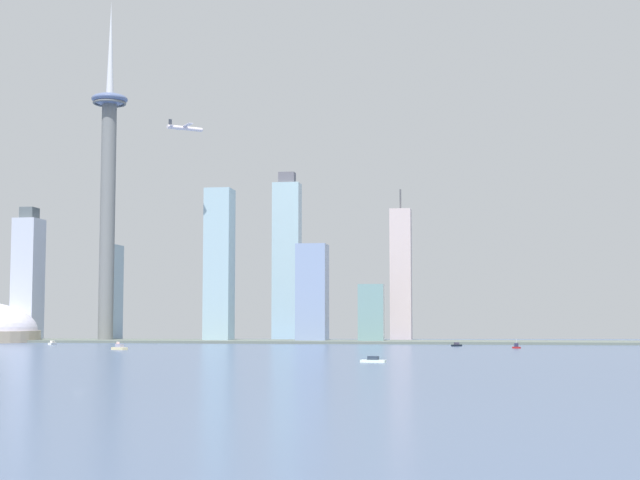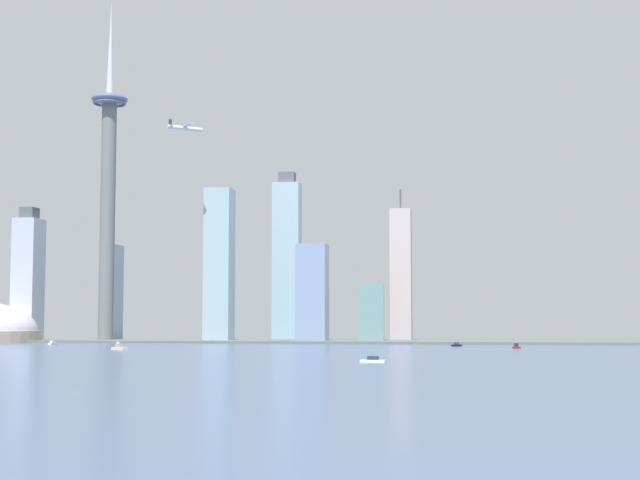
% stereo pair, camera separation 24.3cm
% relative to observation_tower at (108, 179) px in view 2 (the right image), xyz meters
% --- Properties ---
extents(ground_plane, '(6000.00, 6000.00, 0.00)m').
position_rel_observation_tower_xyz_m(ground_plane, '(209.02, -555.38, -151.64)').
color(ground_plane, '#4A5E82').
extents(waterfront_pier, '(812.60, 73.16, 2.18)m').
position_rel_observation_tower_xyz_m(waterfront_pier, '(209.02, -1.17, -150.55)').
color(waterfront_pier, slate).
rests_on(waterfront_pier, ground).
extents(observation_tower, '(33.87, 33.87, 322.41)m').
position_rel_observation_tower_xyz_m(observation_tower, '(0.00, 0.00, 0.00)').
color(observation_tower, slate).
rests_on(observation_tower, ground).
extents(skyscraper_1, '(27.07, 20.20, 169.36)m').
position_rel_observation_tower_xyz_m(skyscraper_1, '(151.19, 100.46, -70.40)').
color(skyscraper_1, '#9DBECC').
rests_on(skyscraper_1, ground).
extents(skyscraper_2, '(19.87, 19.90, 144.41)m').
position_rel_observation_tower_xyz_m(skyscraper_2, '(268.86, 59.93, -89.00)').
color(skyscraper_2, beige).
rests_on(skyscraper_2, ground).
extents(skyscraper_3, '(23.84, 24.98, 140.32)m').
position_rel_observation_tower_xyz_m(skyscraper_3, '(106.62, 3.37, -81.48)').
color(skyscraper_3, '#96B6C4').
rests_on(skyscraper_3, ground).
extents(skyscraper_4, '(22.50, 13.35, 51.82)m').
position_rel_observation_tower_xyz_m(skyscraper_4, '(246.76, -3.97, -125.73)').
color(skyscraper_4, gray).
rests_on(skyscraper_4, ground).
extents(skyscraper_5, '(14.29, 27.46, 92.94)m').
position_rel_observation_tower_xyz_m(skyscraper_5, '(-11.38, 42.70, -105.17)').
color(skyscraper_5, '#8EAAB8').
rests_on(skyscraper_5, ground).
extents(skyscraper_6, '(22.44, 27.38, 128.06)m').
position_rel_observation_tower_xyz_m(skyscraper_6, '(-85.45, 16.79, -90.99)').
color(skyscraper_6, '#B1B9CB').
rests_on(skyscraper_6, ground).
extents(skyscraper_7, '(26.97, 26.47, 88.59)m').
position_rel_observation_tower_xyz_m(skyscraper_7, '(192.41, 6.63, -107.35)').
color(skyscraper_7, '#8196BE').
rests_on(skyscraper_7, ground).
extents(boat_0, '(6.11, 5.40, 6.99)m').
position_rel_observation_tower_xyz_m(boat_0, '(365.39, -130.28, -150.24)').
color(boat_0, '#A91C1E').
rests_on(boat_0, ground).
extents(boat_1, '(8.59, 8.11, 3.10)m').
position_rel_observation_tower_xyz_m(boat_1, '(321.79, -85.22, -150.52)').
color(boat_1, black).
rests_on(boat_1, ground).
extents(boat_4, '(13.07, 10.28, 4.18)m').
position_rel_observation_tower_xyz_m(boat_4, '(90.07, -203.18, -150.13)').
color(boat_4, beige).
rests_on(boat_4, ground).
extents(boat_5, '(6.68, 9.68, 3.96)m').
position_rel_observation_tower_xyz_m(boat_5, '(64.99, -140.01, -150.12)').
color(boat_5, '#B41922').
rests_on(boat_5, ground).
extents(boat_6, '(13.06, 5.93, 3.17)m').
position_rel_observation_tower_xyz_m(boat_6, '(282.85, -360.90, -150.50)').
color(boat_6, white).
rests_on(boat_6, ground).
extents(boat_7, '(2.98, 10.79, 3.39)m').
position_rel_observation_tower_xyz_m(boat_7, '(-9.56, -92.65, -150.39)').
color(boat_7, silver).
rests_on(boat_7, ground).
extents(airplane, '(29.39, 28.54, 8.54)m').
position_rel_observation_tower_xyz_m(airplane, '(86.36, -40.47, 37.62)').
color(airplane, silver).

